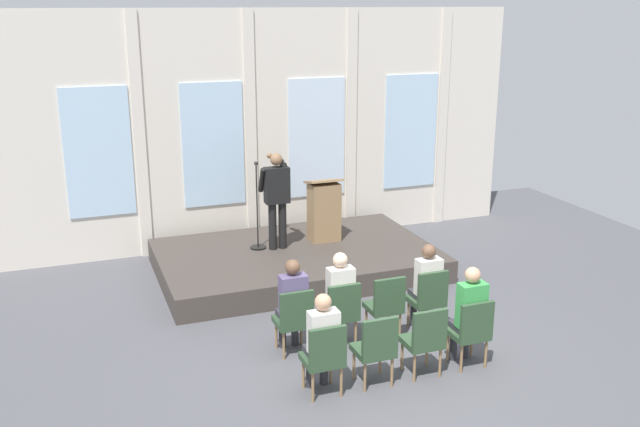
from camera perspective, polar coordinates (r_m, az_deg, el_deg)
name	(u,v)px	position (r m, az deg, el deg)	size (l,w,h in m)	color
ground_plane	(395,376)	(9.29, 6.04, -12.80)	(14.87, 14.87, 0.00)	#4C4C51
rear_partition	(267,130)	(13.66, -4.24, 6.65)	(10.21, 0.14, 4.44)	silver
stage_platform	(296,260)	(12.52, -1.92, -3.76)	(4.70, 2.98, 0.40)	#3F3833
speaker	(277,194)	(12.26, -3.49, 1.58)	(0.52, 0.69, 1.69)	black
mic_stand	(258,230)	(12.46, -5.00, -1.31)	(0.28, 0.28, 1.55)	black
lectern	(324,210)	(12.80, 0.32, 0.25)	(0.60, 0.48, 1.16)	#93724C
chair_r0_c0	(294,317)	(9.54, -2.07, -8.29)	(0.46, 0.44, 0.94)	olive
audience_r0_c0	(292,301)	(9.53, -2.23, -6.99)	(0.36, 0.39, 1.33)	#2D2D33
chair_r0_c1	(341,310)	(9.75, 1.70, -7.72)	(0.46, 0.44, 0.94)	olive
audience_r0_c1	(339,294)	(9.73, 1.53, -6.41)	(0.36, 0.39, 1.34)	#2D2D33
chair_r0_c2	(386,303)	(10.00, 5.28, -7.14)	(0.46, 0.44, 0.94)	olive
chair_r0_c3	(429,296)	(10.29, 8.66, -6.57)	(0.46, 0.44, 0.94)	olive
audience_r0_c3	(426,282)	(10.28, 8.49, -5.44)	(0.36, 0.39, 1.30)	#2D2D33
chair_r1_c0	(324,355)	(8.59, 0.35, -11.25)	(0.46, 0.44, 0.94)	olive
audience_r1_c0	(322,338)	(8.57, 0.16, -9.91)	(0.36, 0.39, 1.30)	#2D2D33
chair_r1_c1	(376,346)	(8.82, 4.49, -10.51)	(0.46, 0.44, 0.94)	olive
chair_r1_c2	(425,337)	(9.10, 8.37, -9.77)	(0.46, 0.44, 0.94)	olive
chair_r1_c3	(471,329)	(9.41, 11.99, -9.03)	(0.46, 0.44, 0.94)	olive
audience_r1_c3	(469,311)	(9.38, 11.81, -7.64)	(0.36, 0.39, 1.36)	#2D2D33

